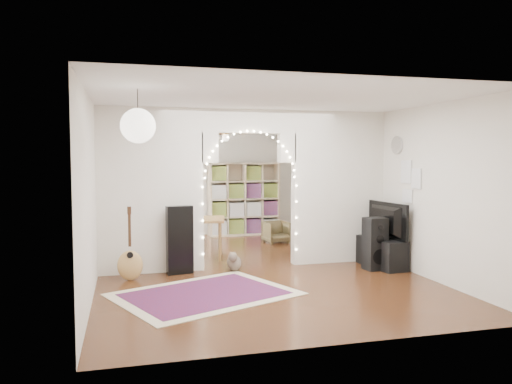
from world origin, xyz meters
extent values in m
plane|color=black|center=(0.00, 0.00, 0.00)|extent=(7.50, 7.50, 0.00)
cube|color=white|center=(0.00, 0.00, 2.70)|extent=(5.00, 7.50, 0.02)
cube|color=silver|center=(0.00, 3.75, 1.35)|extent=(5.00, 0.02, 2.70)
cube|color=silver|center=(0.00, -3.75, 1.35)|extent=(5.00, 0.02, 2.70)
cube|color=silver|center=(-2.50, 0.00, 1.35)|extent=(0.02, 7.50, 2.70)
cube|color=silver|center=(2.50, 0.00, 1.35)|extent=(0.02, 7.50, 2.70)
cube|color=silver|center=(-1.65, 0.00, 1.35)|extent=(1.70, 0.20, 2.70)
cube|color=silver|center=(1.65, 0.00, 1.35)|extent=(1.70, 0.20, 2.70)
cube|color=silver|center=(0.00, 0.00, 2.50)|extent=(1.60, 0.20, 0.40)
cube|color=white|center=(-2.47, 1.80, 1.50)|extent=(0.04, 1.20, 1.40)
cylinder|color=white|center=(2.48, -0.60, 2.10)|extent=(0.03, 0.31, 0.31)
sphere|color=white|center=(-1.90, -2.40, 2.25)|extent=(0.40, 0.40, 0.40)
cube|color=maroon|center=(-1.02, -1.57, 0.01)|extent=(2.79, 2.49, 0.02)
cube|color=black|center=(-1.22, -0.25, 0.55)|extent=(0.44, 0.21, 1.11)
ellipsoid|color=tan|center=(-2.00, -0.49, 0.41)|extent=(0.39, 0.15, 0.46)
cube|color=black|center=(-2.00, -0.49, 0.79)|extent=(0.04, 0.03, 0.53)
cube|color=black|center=(-2.00, -0.49, 1.08)|extent=(0.06, 0.03, 0.12)
ellipsoid|color=brown|center=(-0.32, -0.25, 0.13)|extent=(0.35, 0.42, 0.26)
sphere|color=brown|center=(-0.37, -0.39, 0.26)|extent=(0.20, 0.20, 0.15)
cone|color=brown|center=(-0.41, -0.39, 0.34)|extent=(0.05, 0.05, 0.05)
cone|color=brown|center=(-0.33, -0.39, 0.34)|extent=(0.05, 0.05, 0.05)
cylinder|color=brown|center=(-0.25, -0.06, 0.04)|extent=(0.12, 0.24, 0.08)
cube|color=black|center=(1.99, -0.77, 0.44)|extent=(0.37, 0.32, 0.88)
cylinder|color=black|center=(2.01, -0.93, 0.24)|extent=(0.26, 0.04, 0.25)
cylinder|color=black|center=(2.01, -0.93, 0.54)|extent=(0.14, 0.03, 0.14)
cylinder|color=black|center=(2.01, -0.93, 0.73)|extent=(0.08, 0.03, 0.08)
cube|color=black|center=(2.20, -0.63, 0.25)|extent=(0.50, 1.04, 0.50)
imported|color=black|center=(2.20, -0.63, 0.81)|extent=(0.25, 1.08, 0.62)
cube|color=beige|center=(0.74, 3.50, 0.88)|extent=(1.75, 0.59, 1.76)
cube|color=olive|center=(-0.85, 0.96, 0.73)|extent=(1.34, 1.03, 0.05)
cylinder|color=olive|center=(-1.43, 0.75, 0.35)|extent=(0.05, 0.05, 0.70)
cylinder|color=olive|center=(-0.41, 0.54, 0.35)|extent=(0.05, 0.05, 0.70)
cylinder|color=olive|center=(-1.30, 1.38, 0.35)|extent=(0.05, 0.05, 0.70)
cylinder|color=olive|center=(-0.28, 1.17, 0.35)|extent=(0.05, 0.05, 0.70)
imported|color=silver|center=(-0.85, 0.96, 0.85)|extent=(0.22, 0.22, 0.19)
imported|color=#483D24|center=(-1.18, 0.49, 0.28)|extent=(0.77, 0.78, 0.56)
imported|color=#483D24|center=(1.17, 2.18, 0.24)|extent=(0.58, 0.59, 0.48)
camera|label=1|loc=(-2.06, -8.29, 1.89)|focal=35.00mm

